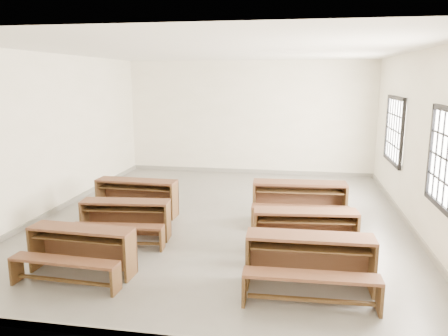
% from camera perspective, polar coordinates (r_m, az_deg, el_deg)
% --- Properties ---
extents(room, '(8.50, 8.50, 3.20)m').
position_cam_1_polar(room, '(8.29, 0.62, 7.74)').
color(room, slate).
rests_on(room, ground).
extents(desk_set_0, '(1.53, 0.85, 0.67)m').
position_cam_1_polar(desk_set_0, '(6.50, -18.24, -9.87)').
color(desk_set_0, brown).
rests_on(desk_set_0, ground).
extents(desk_set_1, '(1.56, 0.91, 0.67)m').
position_cam_1_polar(desk_set_1, '(7.65, -12.81, -6.29)').
color(desk_set_1, brown).
rests_on(desk_set_1, ground).
extents(desk_set_2, '(1.65, 0.90, 0.73)m').
position_cam_1_polar(desk_set_2, '(8.87, -11.43, -3.51)').
color(desk_set_2, brown).
rests_on(desk_set_2, ground).
extents(desk_set_3, '(1.66, 0.89, 0.74)m').
position_cam_1_polar(desk_set_3, '(5.83, 11.11, -11.62)').
color(desk_set_3, brown).
rests_on(desk_set_3, ground).
extents(desk_set_4, '(1.67, 0.99, 0.72)m').
position_cam_1_polar(desk_set_4, '(6.91, 10.59, -7.93)').
color(desk_set_4, brown).
rests_on(desk_set_4, ground).
extents(desk_set_5, '(1.80, 1.00, 0.79)m').
position_cam_1_polar(desk_set_5, '(8.39, 9.80, -4.07)').
color(desk_set_5, brown).
rests_on(desk_set_5, ground).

